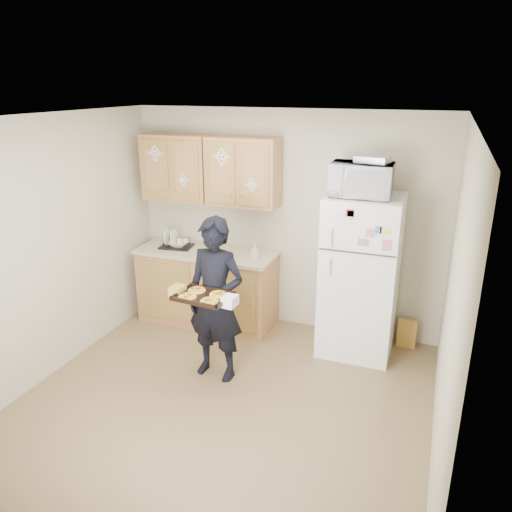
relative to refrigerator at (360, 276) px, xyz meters
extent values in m
plane|color=brown|center=(-0.95, -1.43, -0.85)|extent=(3.60, 3.60, 0.00)
plane|color=beige|center=(-0.95, -1.43, 1.65)|extent=(3.60, 3.60, 0.00)
cube|color=#B3AA91|center=(-0.95, 0.37, 0.40)|extent=(3.60, 0.04, 2.50)
cube|color=#B3AA91|center=(-0.95, -3.23, 0.40)|extent=(3.60, 0.04, 2.50)
cube|color=#B3AA91|center=(-2.75, -1.43, 0.40)|extent=(0.04, 3.60, 2.50)
cube|color=#B3AA91|center=(0.85, -1.43, 0.40)|extent=(0.04, 3.60, 2.50)
cube|color=white|center=(0.00, 0.00, 0.00)|extent=(0.75, 0.70, 1.70)
cube|color=#9B5A35|center=(-1.80, 0.05, -0.42)|extent=(1.60, 0.60, 0.86)
cube|color=tan|center=(-1.80, 0.05, 0.03)|extent=(1.64, 0.64, 0.04)
cube|color=#9B5A35|center=(-2.20, 0.18, 0.98)|extent=(0.80, 0.33, 0.75)
cube|color=#9B5A35|center=(-1.38, 0.18, 0.98)|extent=(0.80, 0.33, 0.75)
cube|color=gold|center=(0.52, 0.24, -0.69)|extent=(0.20, 0.07, 0.32)
imported|color=black|center=(-1.20, -0.99, -0.05)|extent=(0.61, 0.43, 1.61)
cube|color=black|center=(-1.17, -1.29, 0.11)|extent=(0.50, 0.38, 0.04)
cylinder|color=orange|center=(-1.29, -1.36, 0.13)|extent=(0.16, 0.16, 0.02)
cylinder|color=orange|center=(-1.07, -1.38, 0.13)|extent=(0.16, 0.16, 0.02)
cylinder|color=orange|center=(-1.28, -1.20, 0.13)|extent=(0.16, 0.16, 0.02)
cylinder|color=orange|center=(-1.06, -1.22, 0.13)|extent=(0.16, 0.16, 0.02)
imported|color=white|center=(-0.05, -0.05, 1.01)|extent=(0.60, 0.42, 0.33)
cube|color=silver|center=(0.04, -0.02, 1.21)|extent=(0.34, 0.27, 0.07)
cube|color=black|center=(-2.19, 0.04, 0.12)|extent=(0.40, 0.32, 0.15)
imported|color=silver|center=(-2.16, 0.04, 0.10)|extent=(0.28, 0.28, 0.06)
imported|color=white|center=(-1.17, -0.01, 0.14)|extent=(0.08, 0.08, 0.17)
camera|label=1|loc=(0.69, -4.90, 1.90)|focal=35.00mm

